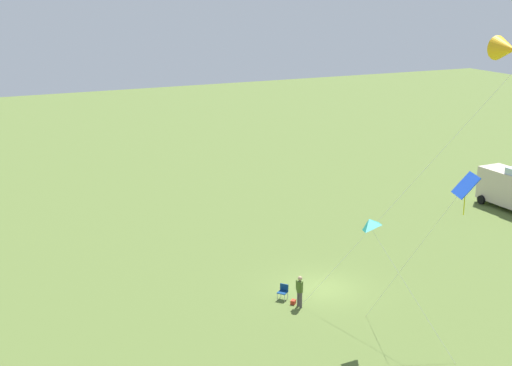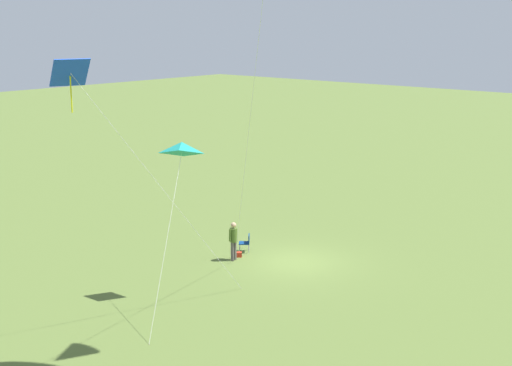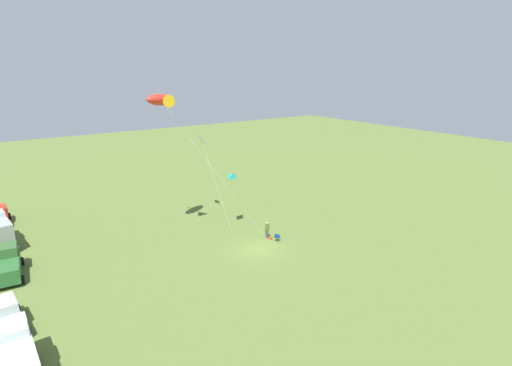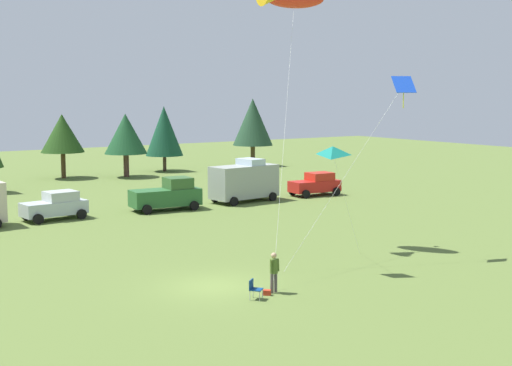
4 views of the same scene
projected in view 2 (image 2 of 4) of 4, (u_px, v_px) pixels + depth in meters
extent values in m
plane|color=#566A2F|center=(296.00, 262.00, 31.41)|extent=(160.00, 160.00, 0.00)
cylinder|color=#4F4848|center=(232.00, 252.00, 31.47)|extent=(0.14, 0.14, 0.85)
cylinder|color=#4F4848|center=(235.00, 250.00, 31.66)|extent=(0.14, 0.14, 0.85)
cylinder|color=#476223|center=(234.00, 235.00, 31.40)|extent=(0.39, 0.39, 0.62)
sphere|color=tan|center=(234.00, 225.00, 31.30)|extent=(0.24, 0.24, 0.24)
cylinder|color=#476223|center=(230.00, 235.00, 31.26)|extent=(0.13, 0.11, 0.55)
cylinder|color=#476223|center=(235.00, 233.00, 31.59)|extent=(0.12, 0.11, 0.55)
cube|color=navy|center=(244.00, 243.00, 32.70)|extent=(0.67, 0.67, 0.04)
cube|color=navy|center=(249.00, 239.00, 32.65)|extent=(0.40, 0.33, 0.40)
cylinder|color=#A5A8AD|center=(239.00, 249.00, 32.55)|extent=(0.03, 0.03, 0.42)
cylinder|color=#A5A8AD|center=(240.00, 246.00, 32.96)|extent=(0.03, 0.03, 0.42)
cylinder|color=#A5A8AD|center=(249.00, 249.00, 32.53)|extent=(0.03, 0.03, 0.42)
cylinder|color=#A5A8AD|center=(249.00, 246.00, 32.94)|extent=(0.03, 0.03, 0.42)
cube|color=red|center=(238.00, 254.00, 32.06)|extent=(0.38, 0.38, 0.22)
cylinder|color=silver|center=(249.00, 125.00, 25.23)|extent=(6.73, 7.61, 13.55)
cylinder|color=#4C3823|center=(235.00, 260.00, 31.64)|extent=(0.04, 0.04, 0.01)
cube|color=blue|center=(70.00, 73.00, 21.34)|extent=(1.27, 1.05, 0.85)
cylinder|color=yellow|center=(71.00, 94.00, 21.48)|extent=(0.04, 0.04, 1.10)
cylinder|color=silver|center=(168.00, 196.00, 24.80)|extent=(7.13, 0.53, 8.88)
cylinder|color=#4C3823|center=(242.00, 289.00, 28.26)|extent=(0.04, 0.04, 0.01)
pyramid|color=teal|center=(182.00, 148.00, 26.46)|extent=(1.41, 1.50, 0.68)
cylinder|color=silver|center=(166.00, 243.00, 24.91)|extent=(3.83, 2.28, 5.59)
cylinder|color=#4C3823|center=(149.00, 344.00, 23.40)|extent=(0.04, 0.04, 0.01)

